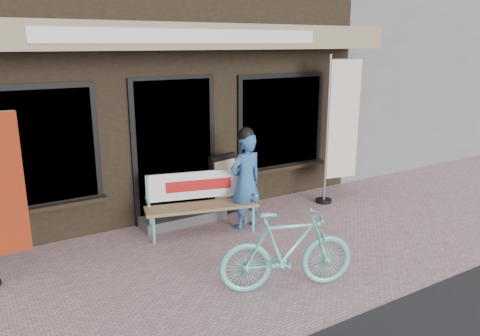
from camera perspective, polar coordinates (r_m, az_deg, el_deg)
ground at (r=5.87m, az=0.43°, el=-11.99°), size 70.00×70.00×0.00m
storefront at (r=9.80m, az=-15.78°, el=16.38°), size 7.00×6.77×6.00m
neighbor_right_near at (r=15.03m, az=17.63°, el=14.85°), size 10.00×7.00×5.60m
bench at (r=6.77m, az=-4.85°, el=-3.61°), size 1.66×0.79×0.87m
person at (r=6.80m, az=0.72°, el=-1.40°), size 0.54×0.38×1.52m
bicycle at (r=5.25m, az=5.78°, el=-9.96°), size 1.58×0.91×0.92m
nobori_cream at (r=8.04m, az=12.13°, el=4.80°), size 0.74×0.32×2.50m
menu_stand at (r=7.37m, az=-2.09°, el=-2.03°), size 0.50×0.21×0.99m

